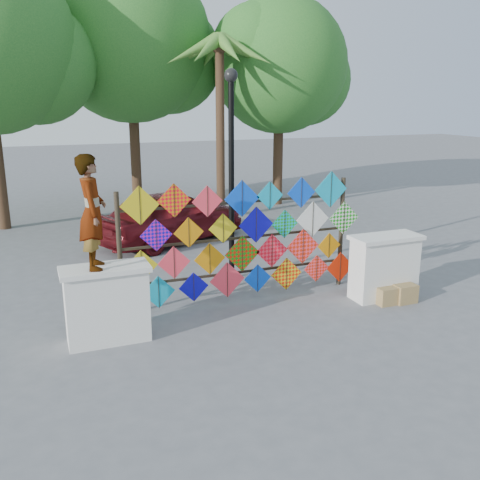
# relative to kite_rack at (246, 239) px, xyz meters

# --- Properties ---
(ground) EXTENTS (80.00, 80.00, 0.00)m
(ground) POSITION_rel_kite_rack_xyz_m (-0.12, -0.73, -1.23)
(ground) COLOR slate
(ground) RESTS_ON ground
(parapet_left) EXTENTS (1.40, 0.65, 1.28)m
(parapet_left) POSITION_rel_kite_rack_xyz_m (-2.82, -0.93, -0.58)
(parapet_left) COLOR white
(parapet_left) RESTS_ON ground
(parapet_right) EXTENTS (1.40, 0.65, 1.28)m
(parapet_right) POSITION_rel_kite_rack_xyz_m (2.58, -0.93, -0.58)
(parapet_right) COLOR white
(parapet_right) RESTS_ON ground
(kite_rack) EXTENTS (4.98, 0.24, 2.46)m
(kite_rack) POSITION_rel_kite_rack_xyz_m (0.00, 0.00, 0.00)
(kite_rack) COLOR black
(kite_rack) RESTS_ON ground
(tree_mid) EXTENTS (6.30, 5.60, 8.61)m
(tree_mid) POSITION_rel_kite_rack_xyz_m (-0.01, 10.30, 4.55)
(tree_mid) COLOR #4B2E20
(tree_mid) RESTS_ON ground
(tree_east) EXTENTS (5.40, 4.80, 7.42)m
(tree_east) POSITION_rel_kite_rack_xyz_m (4.97, 8.80, 3.76)
(tree_east) COLOR #4B2E20
(tree_east) RESTS_ON ground
(palm_tree) EXTENTS (3.62, 3.62, 5.83)m
(palm_tree) POSITION_rel_kite_rack_xyz_m (2.08, 7.27, 3.72)
(palm_tree) COLOR #4B2E20
(palm_tree) RESTS_ON ground
(vendor_woman) EXTENTS (0.53, 0.71, 1.79)m
(vendor_woman) POSITION_rel_kite_rack_xyz_m (-2.95, -0.93, 0.95)
(vendor_woman) COLOR #99999E
(vendor_woman) RESTS_ON parapet_left
(sedan) EXTENTS (4.64, 3.32, 1.47)m
(sedan) POSITION_rel_kite_rack_xyz_m (-0.25, 4.82, -0.49)
(sedan) COLOR #5A0F14
(sedan) RESTS_ON ground
(lamppost) EXTENTS (0.28, 0.28, 4.46)m
(lamppost) POSITION_rel_kite_rack_xyz_m (0.18, 1.27, 1.46)
(lamppost) COLOR black
(lamppost) RESTS_ON ground
(cardboard_box_near) EXTENTS (0.39, 0.34, 0.34)m
(cardboard_box_near) POSITION_rel_kite_rack_xyz_m (2.42, -1.25, -1.06)
(cardboard_box_near) COLOR #A68C50
(cardboard_box_near) RESTS_ON ground
(cardboard_box_far) EXTENTS (0.43, 0.40, 0.36)m
(cardboard_box_far) POSITION_rel_kite_rack_xyz_m (2.81, -1.27, -1.05)
(cardboard_box_far) COLOR #A68C50
(cardboard_box_far) RESTS_ON ground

